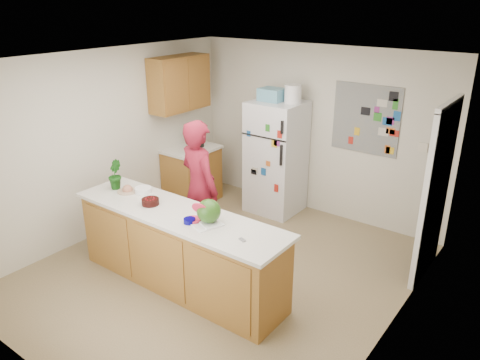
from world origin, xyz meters
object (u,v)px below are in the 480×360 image
Objects in this scene: person at (199,188)px; cherry_bowl at (150,202)px; watermelon at (209,211)px; refrigerator at (276,158)px.

person is 0.78m from cherry_bowl.
watermelon is (0.78, -0.73, 0.18)m from person.
person reaches higher than cherry_bowl.
refrigerator is 2.42m from cherry_bowl.
cherry_bowl is (-0.83, -0.04, -0.10)m from watermelon.
cherry_bowl is (-0.14, -2.41, 0.11)m from refrigerator.
watermelon is 1.28× the size of cherry_bowl.
refrigerator is 2.48m from watermelon.
refrigerator reaches higher than cherry_bowl.
person reaches higher than watermelon.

